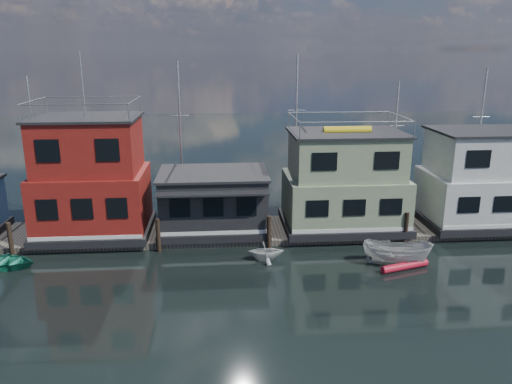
{
  "coord_description": "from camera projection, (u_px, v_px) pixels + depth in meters",
  "views": [
    {
      "loc": [
        -0.15,
        -20.54,
        12.38
      ],
      "look_at": [
        2.39,
        12.0,
        3.0
      ],
      "focal_mm": 35.0,
      "sensor_mm": 36.0,
      "label": 1
    }
  ],
  "objects": [
    {
      "name": "ground",
      "position": [
        225.0,
        326.0,
        23.12
      ],
      "size": [
        160.0,
        160.0,
        0.0
      ],
      "primitive_type": "plane",
      "color": "black",
      "rests_on": "ground"
    },
    {
      "name": "dock",
      "position": [
        222.0,
        232.0,
        34.56
      ],
      "size": [
        48.0,
        5.0,
        0.4
      ],
      "primitive_type": "cube",
      "color": "#595147",
      "rests_on": "ground"
    },
    {
      "name": "houseboat_red",
      "position": [
        91.0,
        179.0,
        32.85
      ],
      "size": [
        7.4,
        5.9,
        11.86
      ],
      "color": "black",
      "rests_on": "dock"
    },
    {
      "name": "houseboat_dark",
      "position": [
        214.0,
        201.0,
        33.89
      ],
      "size": [
        7.4,
        6.1,
        4.06
      ],
      "color": "black",
      "rests_on": "dock"
    },
    {
      "name": "houseboat_green",
      "position": [
        344.0,
        182.0,
        34.27
      ],
      "size": [
        8.4,
        5.9,
        7.03
      ],
      "color": "black",
      "rests_on": "dock"
    },
    {
      "name": "houseboat_white",
      "position": [
        484.0,
        180.0,
        35.02
      ],
      "size": [
        8.4,
        5.9,
        6.66
      ],
      "color": "black",
      "rests_on": "dock"
    },
    {
      "name": "pilings",
      "position": [
        217.0,
        234.0,
        31.6
      ],
      "size": [
        42.28,
        0.28,
        2.2
      ],
      "color": "#2D2116",
      "rests_on": "ground"
    },
    {
      "name": "background_masts",
      "position": [
        280.0,
        139.0,
        39.19
      ],
      "size": [
        36.4,
        0.16,
        12.0
      ],
      "color": "silver",
      "rests_on": "ground"
    },
    {
      "name": "dinghy_white",
      "position": [
        265.0,
        251.0,
        30.25
      ],
      "size": [
        2.24,
        1.94,
        1.18
      ],
      "primitive_type": "imported",
      "rotation": [
        0.0,
        0.0,
        1.56
      ],
      "color": "silver",
      "rests_on": "ground"
    },
    {
      "name": "motorboat",
      "position": [
        397.0,
        253.0,
        29.47
      ],
      "size": [
        4.3,
        2.64,
        1.56
      ],
      "primitive_type": "imported",
      "rotation": [
        0.0,
        0.0,
        1.27
      ],
      "color": "silver",
      "rests_on": "ground"
    },
    {
      "name": "dinghy_teal",
      "position": [
        5.0,
        262.0,
        29.25
      ],
      "size": [
        3.91,
        3.09,
        0.73
      ],
      "primitive_type": "imported",
      "rotation": [
        0.0,
        0.0,
        1.4
      ],
      "color": "#248669",
      "rests_on": "ground"
    },
    {
      "name": "red_kayak",
      "position": [
        405.0,
        266.0,
        29.0
      ],
      "size": [
        3.06,
        1.34,
        0.45
      ],
      "primitive_type": "cylinder",
      "rotation": [
        0.0,
        1.57,
        0.3
      ],
      "color": "red",
      "rests_on": "ground"
    }
  ]
}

